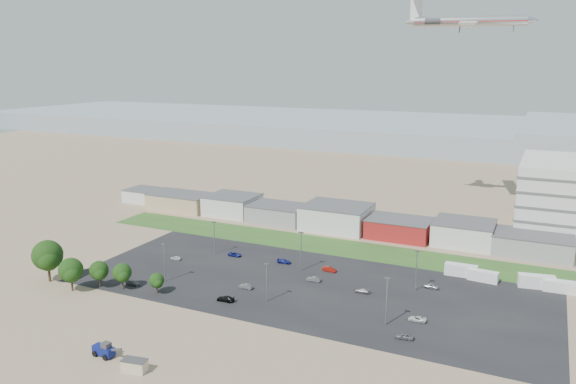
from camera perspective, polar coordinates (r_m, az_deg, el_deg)
The scene contains 35 objects.
ground at distance 131.13m, azimuth -3.57°, elevation -12.07°, with size 700.00×700.00×0.00m, color #847054.
parking_lot at distance 145.61m, azimuth 2.01°, elevation -9.42°, with size 120.00×50.00×0.01m, color black.
grass_strip at distance 175.25m, azimuth 4.64°, elevation -5.53°, with size 160.00×16.00×0.02m, color #2D521F.
hills_backdrop at distance 422.44m, azimuth 22.64°, elevation 5.01°, with size 700.00×200.00×9.00m, color gray, non-canonical shape.
building_row at distance 197.04m, azimuth 1.98°, elevation -2.20°, with size 170.00×20.00×8.00m, color silver, non-canonical shape.
portable_shed at distance 111.51m, azimuth -15.33°, elevation -16.64°, with size 4.68×2.43×2.36m, color beige, non-canonical shape.
telehandler at distance 118.04m, azimuth -18.24°, elevation -14.90°, with size 7.32×2.44×3.05m, color navy, non-canonical shape.
box_trailer_a at distance 157.89m, azimuth 17.16°, elevation -7.60°, with size 8.36×2.61×3.13m, color silver, non-canonical shape.
box_trailer_b at distance 156.01m, azimuth 19.19°, elevation -8.06°, with size 7.55×2.36×2.83m, color silver, non-canonical shape.
box_trailer_c at distance 156.49m, azimuth 23.93°, elevation -8.31°, with size 8.79×2.75×3.30m, color silver, non-canonical shape.
box_trailer_d at distance 156.16m, azimuth 25.91°, elevation -8.62°, with size 7.85×2.45×2.94m, color silver, non-canonical shape.
tree_far_left at distance 158.39m, azimuth -23.22°, elevation -6.21°, with size 8.37×8.37×12.55m, color black, non-canonical shape.
tree_left at distance 150.32m, azimuth -21.18°, elevation -7.63°, with size 6.44×6.44×9.66m, color black, non-canonical shape.
tree_mid at distance 150.86m, azimuth -18.65°, elevation -7.74°, with size 5.15×5.15×7.73m, color black, non-canonical shape.
tree_right at distance 147.87m, azimuth -16.50°, elevation -8.04°, with size 5.06×5.06×7.59m, color black, non-canonical shape.
tree_near at distance 143.27m, azimuth -13.19°, elevation -8.89°, with size 3.94×3.94×5.91m, color black, non-canonical shape.
lightpole_front_l at distance 149.69m, azimuth -12.43°, elevation -7.03°, with size 1.19×0.50×10.11m, color slate, non-canonical shape.
lightpole_front_m at distance 134.58m, azimuth -2.18°, elevation -9.18°, with size 1.12×0.46×9.48m, color slate, non-canonical shape.
lightpole_front_r at distance 124.55m, azimuth 9.98°, elevation -10.91°, with size 1.28×0.53×10.88m, color slate, non-canonical shape.
lightpole_back_l at distance 167.96m, azimuth -7.49°, elevation -4.65°, with size 1.17×0.49×9.95m, color slate, non-canonical shape.
lightpole_back_m at distance 153.43m, azimuth 1.35°, elevation -6.06°, with size 1.29×0.54×10.93m, color slate, non-canonical shape.
lightpole_back_r at distance 143.77m, azimuth 12.90°, elevation -7.82°, with size 1.23×0.51×10.48m, color slate, non-canonical shape.
airliner at distance 217.51m, azimuth 17.96°, elevation 16.18°, with size 46.90×31.98×13.86m, color silver, non-canonical shape.
parked_car_0 at distance 129.53m, azimuth 12.99°, elevation -12.46°, with size 1.83×3.98×1.11m, color silver.
parked_car_2 at distance 121.46m, azimuth 11.73°, elevation -14.13°, with size 1.53×3.80×1.29m, color #595B5E.
parked_car_3 at distance 136.87m, azimuth -6.37°, elevation -10.72°, with size 1.80×4.43×1.29m, color black.
parked_car_4 at distance 143.59m, azimuth -4.30°, elevation -9.53°, with size 1.28×3.68×1.21m, color #595B5E.
parked_car_5 at distance 166.29m, azimuth -11.33°, elevation -6.58°, with size 1.30×3.23×1.10m, color silver.
parked_car_6 at distance 160.31m, azimuth -0.39°, elevation -7.06°, with size 1.63×4.02×1.17m, color navy.
parked_car_7 at distance 147.75m, azimuth 2.62°, elevation -8.83°, with size 1.32×3.79×1.25m, color #595B5E.
parked_car_8 at distance 147.74m, azimuth 14.33°, elevation -9.23°, with size 1.52×3.79×1.29m, color #A5A5AA.
parked_car_9 at distance 166.72m, azimuth -5.42°, elevation -6.33°, with size 1.86×4.03×1.12m, color navy.
parked_car_10 at distance 150.68m, azimuth -15.46°, elevation -8.88°, with size 1.64×4.04×1.17m, color #595B5E.
parked_car_11 at distance 154.63m, azimuth 4.22°, elevation -7.83°, with size 1.38×3.96×1.31m, color maroon.
parked_car_12 at distance 141.91m, azimuth 7.52°, elevation -9.91°, with size 1.52×3.75×1.09m, color #A5A5AA.
Camera 1 is at (57.60, -104.00, 55.31)m, focal length 35.00 mm.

